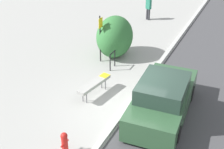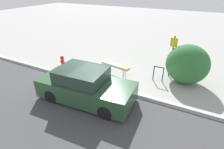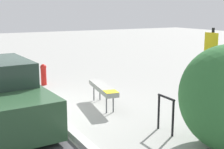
% 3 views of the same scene
% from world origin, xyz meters
% --- Properties ---
extents(ground_plane, '(60.00, 60.00, 0.00)m').
position_xyz_m(ground_plane, '(0.00, 0.00, 0.00)').
color(ground_plane, '#9E9E99').
extents(curb, '(60.00, 0.20, 0.13)m').
position_xyz_m(curb, '(0.00, 0.00, 0.07)').
color(curb, '#B7B7B2').
rests_on(curb, ground_plane).
extents(bench, '(1.78, 0.64, 0.60)m').
position_xyz_m(bench, '(0.46, 1.54, 0.52)').
color(bench, '#515156').
rests_on(bench, ground_plane).
extents(bike_rack, '(0.55, 0.05, 0.83)m').
position_xyz_m(bike_rack, '(2.83, 1.87, 0.50)').
color(bike_rack, black).
rests_on(bike_rack, ground_plane).
extents(sign_post, '(0.36, 0.08, 2.30)m').
position_xyz_m(sign_post, '(3.25, 2.70, 1.38)').
color(sign_post, black).
rests_on(sign_post, ground_plane).
extents(fire_hydrant, '(0.36, 0.22, 0.77)m').
position_xyz_m(fire_hydrant, '(-2.82, 0.82, 0.41)').
color(fire_hydrant, red).
rests_on(fire_hydrant, ground_plane).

